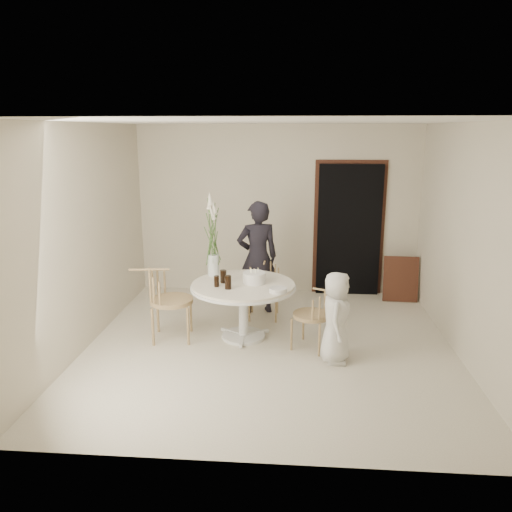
# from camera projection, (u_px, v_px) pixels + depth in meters

# --- Properties ---
(ground) EXTENTS (4.50, 4.50, 0.00)m
(ground) POSITION_uv_depth(u_px,v_px,m) (269.00, 346.00, 6.20)
(ground) COLOR silver
(ground) RESTS_ON ground
(room_shell) EXTENTS (4.50, 4.50, 4.50)m
(room_shell) POSITION_uv_depth(u_px,v_px,m) (270.00, 218.00, 5.80)
(room_shell) COLOR white
(room_shell) RESTS_ON ground
(doorway) EXTENTS (1.00, 0.10, 2.10)m
(doorway) POSITION_uv_depth(u_px,v_px,m) (349.00, 230.00, 7.97)
(doorway) COLOR black
(doorway) RESTS_ON ground
(door_trim) EXTENTS (1.12, 0.03, 2.22)m
(door_trim) POSITION_uv_depth(u_px,v_px,m) (349.00, 226.00, 7.99)
(door_trim) COLOR #50291B
(door_trim) RESTS_ON ground
(table) EXTENTS (1.33, 1.33, 0.73)m
(table) POSITION_uv_depth(u_px,v_px,m) (243.00, 292.00, 6.31)
(table) COLOR silver
(table) RESTS_ON ground
(picture_frame) EXTENTS (0.54, 0.18, 0.71)m
(picture_frame) POSITION_uv_depth(u_px,v_px,m) (401.00, 279.00, 7.77)
(picture_frame) COLOR #50291B
(picture_frame) RESTS_ON ground
(chair_far) EXTENTS (0.46, 0.50, 0.81)m
(chair_far) POSITION_uv_depth(u_px,v_px,m) (264.00, 280.00, 7.14)
(chair_far) COLOR tan
(chair_far) RESTS_ON ground
(chair_right) EXTENTS (0.57, 0.55, 0.79)m
(chair_right) POSITION_uv_depth(u_px,v_px,m) (320.00, 310.00, 5.99)
(chair_right) COLOR tan
(chair_right) RESTS_ON ground
(chair_left) EXTENTS (0.61, 0.57, 0.95)m
(chair_left) POSITION_uv_depth(u_px,v_px,m) (161.00, 293.00, 6.28)
(chair_left) COLOR tan
(chair_left) RESTS_ON ground
(girl) EXTENTS (0.69, 0.56, 1.65)m
(girl) POSITION_uv_depth(u_px,v_px,m) (257.00, 258.00, 7.19)
(girl) COLOR black
(girl) RESTS_ON ground
(boy) EXTENTS (0.40, 0.56, 1.07)m
(boy) POSITION_uv_depth(u_px,v_px,m) (336.00, 317.00, 5.68)
(boy) COLOR silver
(boy) RESTS_ON ground
(birthday_cake) EXTENTS (0.29, 0.29, 0.19)m
(birthday_cake) POSITION_uv_depth(u_px,v_px,m) (254.00, 278.00, 6.30)
(birthday_cake) COLOR white
(birthday_cake) RESTS_ON table
(cola_tumbler_a) EXTENTS (0.07, 0.07, 0.14)m
(cola_tumbler_a) POSITION_uv_depth(u_px,v_px,m) (217.00, 281.00, 6.15)
(cola_tumbler_a) COLOR black
(cola_tumbler_a) RESTS_ON table
(cola_tumbler_b) EXTENTS (0.09, 0.09, 0.17)m
(cola_tumbler_b) POSITION_uv_depth(u_px,v_px,m) (228.00, 282.00, 6.05)
(cola_tumbler_b) COLOR black
(cola_tumbler_b) RESTS_ON table
(cola_tumbler_c) EXTENTS (0.09, 0.09, 0.16)m
(cola_tumbler_c) POSITION_uv_depth(u_px,v_px,m) (224.00, 277.00, 6.30)
(cola_tumbler_c) COLOR black
(cola_tumbler_c) RESTS_ON table
(cola_tumbler_d) EXTENTS (0.09, 0.09, 0.16)m
(cola_tumbler_d) POSITION_uv_depth(u_px,v_px,m) (223.00, 276.00, 6.33)
(cola_tumbler_d) COLOR black
(cola_tumbler_d) RESTS_ON table
(plate_stack) EXTENTS (0.26, 0.26, 0.05)m
(plate_stack) POSITION_uv_depth(u_px,v_px,m) (278.00, 290.00, 5.94)
(plate_stack) COLOR silver
(plate_stack) RESTS_ON table
(flower_vase) EXTENTS (0.15, 0.15, 1.12)m
(flower_vase) POSITION_uv_depth(u_px,v_px,m) (213.00, 239.00, 6.52)
(flower_vase) COLOR silver
(flower_vase) RESTS_ON table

